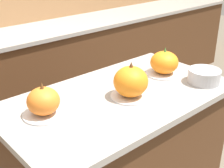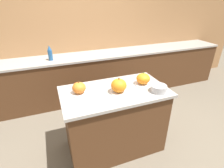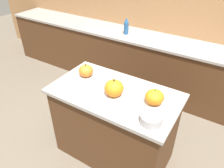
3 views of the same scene
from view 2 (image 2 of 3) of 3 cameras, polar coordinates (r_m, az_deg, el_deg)
ground_plane at (r=2.64m, az=0.78°, el=-19.34°), size 12.00×12.00×0.00m
wall_back at (r=3.60m, az=-9.92°, el=15.99°), size 8.00×0.06×2.50m
kitchen_island at (r=2.33m, az=0.85°, el=-11.70°), size 1.28×0.71×0.89m
back_counter at (r=3.53m, az=-7.82°, el=2.28°), size 6.00×0.60×0.90m
pumpkin_cake_left at (r=2.03m, az=-10.70°, el=-1.40°), size 0.21×0.21×0.17m
pumpkin_cake_center at (r=2.01m, az=2.22°, el=-0.62°), size 0.21×0.21×0.20m
pumpkin_cake_right at (r=2.24m, az=10.14°, el=1.59°), size 0.22×0.22×0.17m
bottle_tall at (r=3.21m, az=-19.58°, el=9.44°), size 0.07×0.07×0.26m
mixing_bowl at (r=2.12m, az=15.01°, el=-1.41°), size 0.18×0.18×0.08m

